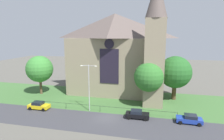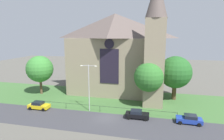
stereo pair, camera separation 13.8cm
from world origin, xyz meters
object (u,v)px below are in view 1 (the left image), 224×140
church_building (117,53)px  parked_car_blue (189,119)px  tree_left_far (40,69)px  streetlamp_near (89,82)px  parked_car_black (137,114)px  tree_right_near (149,77)px  tree_right_far (175,72)px  parked_car_yellow (39,105)px

church_building → parked_car_blue: (15.41, -14.67, -9.53)m
church_building → tree_left_far: bearing=-163.4°
streetlamp_near → parked_car_black: size_ratio=2.18×
tree_right_near → parked_car_blue: size_ratio=2.21×
church_building → tree_right_far: 14.70m
parked_car_black → tree_right_near: bearing=73.3°
tree_right_near → parked_car_yellow: 22.94m
church_building → parked_car_blue: bearing=-43.6°
church_building → tree_right_near: church_building is taller
tree_right_far → tree_left_far: bearing=-174.7°
tree_left_far → parked_car_blue: (34.05, -9.10, -5.64)m
tree_right_far → tree_right_near: bearing=-132.3°
tree_right_far → streetlamp_near: 20.02m
tree_right_near → parked_car_black: (-1.67, -5.86, -5.57)m
church_building → parked_car_blue: size_ratio=6.11×
streetlamp_near → parked_car_yellow: bearing=-172.0°
tree_right_near → parked_car_blue: (7.15, -5.88, -5.57)m
tree_right_near → parked_car_yellow: (-21.44, -5.96, -5.57)m
parked_car_blue → church_building: bearing=-41.7°
parked_car_black → tree_left_far: bearing=159.4°
tree_right_far → parked_car_yellow: tree_right_far is taller
tree_right_near → streetlamp_near: bearing=-158.0°
parked_car_yellow → streetlamp_near: bearing=7.7°
tree_right_far → streetlamp_near: size_ratio=1.10×
tree_right_near → parked_car_yellow: size_ratio=2.23×
church_building → parked_car_blue: church_building is taller
parked_car_black → streetlamp_near: bearing=171.1°
tree_right_far → tree_left_far: (-32.59, -3.03, -0.03)m
tree_left_far → tree_right_far: bearing=5.3°
streetlamp_near → parked_car_black: (9.52, -1.35, -5.03)m
streetlamp_near → parked_car_yellow: size_ratio=2.19×
tree_right_near → parked_car_black: tree_right_near is taller
church_building → parked_car_black: (6.60, -14.64, -9.53)m
parked_car_yellow → parked_car_black: same height
parked_car_black → parked_car_yellow: bearing=179.5°
tree_right_far → parked_car_blue: bearing=-83.1°
tree_left_far → tree_right_near: (26.90, -3.22, -0.07)m
streetlamp_near → parked_car_yellow: (-10.26, -1.45, -5.03)m
parked_car_yellow → parked_car_black: (19.78, 0.10, 0.00)m
streetlamp_near → parked_car_black: streetlamp_near is taller
parked_car_yellow → church_building: bearing=47.8°
church_building → tree_right_far: bearing=-10.3°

